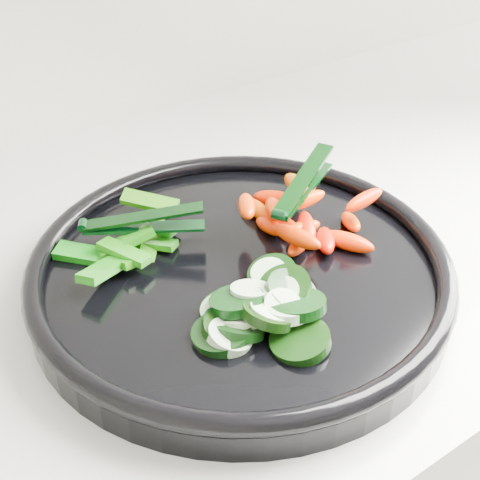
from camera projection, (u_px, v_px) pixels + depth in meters
counter at (457, 359)px, 1.17m from camera, size 2.02×0.62×0.93m
veggie_tray at (240, 272)px, 0.59m from camera, size 0.42×0.42×0.04m
cucumber_pile at (259, 313)px, 0.53m from camera, size 0.13×0.12×0.04m
carrot_pile at (299, 215)px, 0.63m from camera, size 0.14×0.15×0.05m
pepper_pile at (126, 244)px, 0.61m from camera, size 0.14×0.12×0.03m
tong_carrot at (302, 186)px, 0.61m from camera, size 0.11×0.07×0.02m
tong_pepper at (139, 222)px, 0.60m from camera, size 0.10×0.07×0.02m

